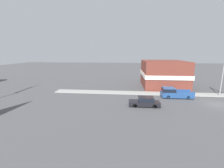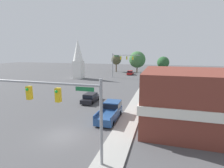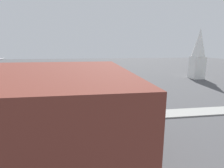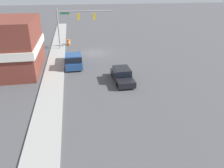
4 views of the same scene
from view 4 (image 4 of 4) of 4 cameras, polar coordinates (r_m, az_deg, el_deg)
ground_plane at (r=35.32m, az=-4.81°, el=8.13°), size 200.00×200.00×0.00m
sidewalk_curb at (r=35.24m, az=-14.14°, el=7.56°), size 2.40×60.00×0.14m
near_signal_assembly at (r=37.44m, az=-9.43°, el=16.35°), size 8.98×0.49×6.54m
car_lead at (r=24.19m, az=2.66°, el=2.44°), size 1.84×4.78×1.50m
pickup_truck_parked at (r=29.13m, az=-10.02°, el=6.26°), size 2.10×5.63×1.92m
construction_barrel at (r=40.73m, az=-11.28°, el=10.66°), size 0.61×0.61×0.98m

